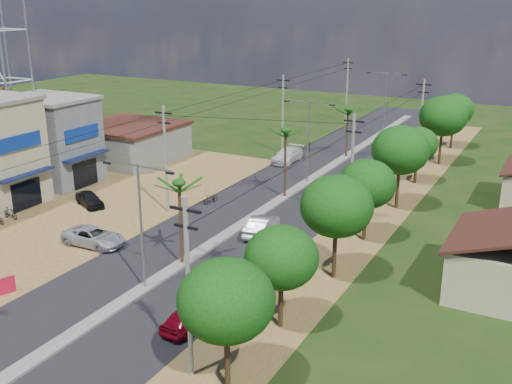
% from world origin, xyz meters
% --- Properties ---
extents(ground, '(160.00, 160.00, 0.00)m').
position_xyz_m(ground, '(0.00, 0.00, 0.00)').
color(ground, black).
rests_on(ground, ground).
extents(road, '(12.00, 110.00, 0.04)m').
position_xyz_m(road, '(0.00, 15.00, 0.02)').
color(road, black).
rests_on(road, ground).
extents(median, '(1.00, 90.00, 0.18)m').
position_xyz_m(median, '(0.00, 18.00, 0.09)').
color(median, '#605E56').
rests_on(median, ground).
extents(dirt_lot_west, '(18.00, 46.00, 0.04)m').
position_xyz_m(dirt_lot_west, '(-15.00, 8.00, 0.02)').
color(dirt_lot_west, brown).
rests_on(dirt_lot_west, ground).
extents(dirt_shoulder_east, '(5.00, 90.00, 0.03)m').
position_xyz_m(dirt_shoulder_east, '(8.50, 15.00, 0.01)').
color(dirt_shoulder_east, brown).
rests_on(dirt_shoulder_east, ground).
extents(shophouse_grey, '(9.00, 6.40, 8.30)m').
position_xyz_m(shophouse_grey, '(-21.98, 14.00, 4.16)').
color(shophouse_grey, '#52555A').
rests_on(shophouse_grey, ground).
extents(low_shed, '(10.40, 10.40, 3.95)m').
position_xyz_m(low_shed, '(-21.00, 24.00, 1.97)').
color(low_shed, '#605E56').
rests_on(low_shed, ground).
extents(tree_east_a, '(4.40, 4.40, 6.37)m').
position_xyz_m(tree_east_a, '(9.50, -6.00, 4.49)').
color(tree_east_a, black).
rests_on(tree_east_a, ground).
extents(tree_east_b, '(4.00, 4.00, 5.83)m').
position_xyz_m(tree_east_b, '(9.30, 0.00, 4.11)').
color(tree_east_b, black).
rests_on(tree_east_b, ground).
extents(tree_east_c, '(4.60, 4.60, 6.83)m').
position_xyz_m(tree_east_c, '(9.70, 7.00, 4.86)').
color(tree_east_c, black).
rests_on(tree_east_c, ground).
extents(tree_east_d, '(4.20, 4.20, 6.13)m').
position_xyz_m(tree_east_d, '(9.40, 14.00, 4.34)').
color(tree_east_d, black).
rests_on(tree_east_d, ground).
extents(tree_east_e, '(4.80, 4.80, 7.14)m').
position_xyz_m(tree_east_e, '(9.60, 22.00, 5.09)').
color(tree_east_e, black).
rests_on(tree_east_e, ground).
extents(tree_east_f, '(3.80, 3.80, 5.52)m').
position_xyz_m(tree_east_f, '(9.20, 30.00, 3.89)').
color(tree_east_f, black).
rests_on(tree_east_f, ground).
extents(tree_east_g, '(5.00, 5.00, 7.38)m').
position_xyz_m(tree_east_g, '(9.80, 38.00, 5.24)').
color(tree_east_g, black).
rests_on(tree_east_g, ground).
extents(tree_east_h, '(4.40, 4.40, 6.52)m').
position_xyz_m(tree_east_h, '(9.50, 46.00, 4.64)').
color(tree_east_h, black).
rests_on(tree_east_h, ground).
extents(palm_median_near, '(2.00, 2.00, 6.15)m').
position_xyz_m(palm_median_near, '(0.00, 4.00, 5.54)').
color(palm_median_near, black).
rests_on(palm_median_near, ground).
extents(palm_median_mid, '(2.00, 2.00, 6.55)m').
position_xyz_m(palm_median_mid, '(0.00, 20.00, 5.90)').
color(palm_median_mid, black).
rests_on(palm_median_mid, ground).
extents(palm_median_far, '(2.00, 2.00, 5.85)m').
position_xyz_m(palm_median_far, '(0.00, 36.00, 5.26)').
color(palm_median_far, black).
rests_on(palm_median_far, ground).
extents(streetlight_near, '(5.10, 0.18, 8.00)m').
position_xyz_m(streetlight_near, '(0.00, 0.00, 4.79)').
color(streetlight_near, gray).
rests_on(streetlight_near, ground).
extents(streetlight_mid, '(5.10, 0.18, 8.00)m').
position_xyz_m(streetlight_mid, '(0.00, 25.00, 4.79)').
color(streetlight_mid, gray).
rests_on(streetlight_mid, ground).
extents(streetlight_far, '(5.10, 0.18, 8.00)m').
position_xyz_m(streetlight_far, '(0.00, 50.00, 4.79)').
color(streetlight_far, gray).
rests_on(streetlight_far, ground).
extents(utility_pole_w_b, '(1.60, 0.24, 9.00)m').
position_xyz_m(utility_pole_w_b, '(-7.00, 12.00, 4.76)').
color(utility_pole_w_b, '#605E56').
rests_on(utility_pole_w_b, ground).
extents(utility_pole_w_c, '(1.60, 0.24, 9.00)m').
position_xyz_m(utility_pole_w_c, '(-7.00, 34.00, 4.76)').
color(utility_pole_w_c, '#605E56').
rests_on(utility_pole_w_c, ground).
extents(utility_pole_w_d, '(1.60, 0.24, 9.00)m').
position_xyz_m(utility_pole_w_d, '(-7.00, 55.00, 4.76)').
color(utility_pole_w_d, '#605E56').
rests_on(utility_pole_w_d, ground).
extents(utility_pole_e_a, '(1.60, 0.24, 9.00)m').
position_xyz_m(utility_pole_e_a, '(7.50, -6.00, 4.76)').
color(utility_pole_e_a, '#605E56').
rests_on(utility_pole_e_a, ground).
extents(utility_pole_e_b, '(1.60, 0.24, 9.00)m').
position_xyz_m(utility_pole_e_b, '(7.50, 16.00, 4.76)').
color(utility_pole_e_b, '#605E56').
rests_on(utility_pole_e_b, ground).
extents(utility_pole_e_c, '(1.60, 0.24, 9.00)m').
position_xyz_m(utility_pole_e_c, '(7.50, 38.00, 4.76)').
color(utility_pole_e_c, '#605E56').
rests_on(utility_pole_e_c, ground).
extents(car_red_near, '(1.71, 3.81, 1.27)m').
position_xyz_m(car_red_near, '(5.00, -2.53, 0.64)').
color(car_red_near, maroon).
rests_on(car_red_near, ground).
extents(car_silver_mid, '(2.19, 4.62, 1.46)m').
position_xyz_m(car_silver_mid, '(2.26, 11.20, 0.73)').
color(car_silver_mid, '#A4A6AC').
rests_on(car_silver_mid, ground).
extents(car_white_far, '(2.16, 5.12, 1.48)m').
position_xyz_m(car_white_far, '(-5.00, 31.17, 0.74)').
color(car_white_far, '#BBBCB7').
rests_on(car_white_far, ground).
extents(car_parked_silver, '(4.83, 2.37, 1.32)m').
position_xyz_m(car_parked_silver, '(-7.50, 3.68, 0.66)').
color(car_parked_silver, '#A4A6AC').
rests_on(car_parked_silver, ground).
extents(car_parked_dark, '(3.92, 2.86, 1.24)m').
position_xyz_m(car_parked_dark, '(-13.82, 10.02, 0.62)').
color(car_parked_dark, black).
rests_on(car_parked_dark, ground).
extents(moto_rider_east, '(0.84, 1.91, 0.97)m').
position_xyz_m(moto_rider_east, '(5.20, -1.48, 0.49)').
color(moto_rider_east, black).
rests_on(moto_rider_east, ground).
extents(moto_rider_west_a, '(0.93, 1.78, 0.89)m').
position_xyz_m(moto_rider_west_a, '(-5.00, 15.54, 0.44)').
color(moto_rider_west_a, black).
rests_on(moto_rider_west_a, ground).
extents(moto_rider_west_b, '(1.14, 1.86, 1.08)m').
position_xyz_m(moto_rider_west_b, '(-4.76, 36.56, 0.54)').
color(moto_rider_west_b, black).
rests_on(moto_rider_west_b, ground).
extents(roadside_sign, '(0.55, 1.31, 1.13)m').
position_xyz_m(roadside_sign, '(-7.02, -4.61, 0.56)').
color(roadside_sign, red).
rests_on(roadside_sign, ground).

